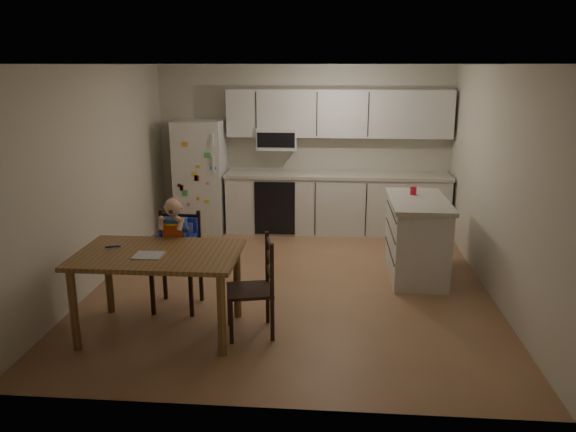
# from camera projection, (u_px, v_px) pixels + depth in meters

# --- Properties ---
(room) EXTENTS (4.52, 5.01, 2.51)m
(room) POSITION_uv_depth(u_px,v_px,m) (294.00, 172.00, 6.76)
(room) COLOR #926645
(room) RESTS_ON ground
(refrigerator) EXTENTS (0.72, 0.70, 1.70)m
(refrigerator) POSITION_uv_depth(u_px,v_px,m) (201.00, 176.00, 8.60)
(refrigerator) COLOR silver
(refrigerator) RESTS_ON ground
(kitchen_run) EXTENTS (3.37, 0.62, 2.15)m
(kitchen_run) POSITION_uv_depth(u_px,v_px,m) (335.00, 175.00, 8.51)
(kitchen_run) COLOR silver
(kitchen_run) RESTS_ON ground
(kitchen_island) EXTENTS (0.68, 1.30, 0.96)m
(kitchen_island) POSITION_uv_depth(u_px,v_px,m) (416.00, 237.00, 6.78)
(kitchen_island) COLOR silver
(kitchen_island) RESTS_ON ground
(red_cup) EXTENTS (0.08, 0.08, 0.10)m
(red_cup) POSITION_uv_depth(u_px,v_px,m) (413.00, 191.00, 6.87)
(red_cup) COLOR red
(red_cup) RESTS_ON kitchen_island
(dining_table) EXTENTS (1.51, 0.97, 0.81)m
(dining_table) POSITION_uv_depth(u_px,v_px,m) (159.00, 263.00, 5.25)
(dining_table) COLOR brown
(dining_table) RESTS_ON ground
(napkin) EXTENTS (0.26, 0.22, 0.01)m
(napkin) POSITION_uv_depth(u_px,v_px,m) (148.00, 255.00, 5.12)
(napkin) COLOR silver
(napkin) RESTS_ON dining_table
(toddler_spoon) EXTENTS (0.12, 0.06, 0.02)m
(toddler_spoon) POSITION_uv_depth(u_px,v_px,m) (112.00, 247.00, 5.36)
(toddler_spoon) COLOR #1B2DB3
(toddler_spoon) RESTS_ON dining_table
(chair_booster) EXTENTS (0.46, 0.46, 1.19)m
(chair_booster) POSITION_uv_depth(u_px,v_px,m) (177.00, 241.00, 5.84)
(chair_booster) COLOR black
(chair_booster) RESTS_ON ground
(chair_side) EXTENTS (0.50, 0.50, 0.95)m
(chair_side) POSITION_uv_depth(u_px,v_px,m) (260.00, 280.00, 5.29)
(chair_side) COLOR black
(chair_side) RESTS_ON ground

